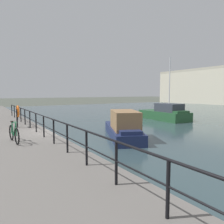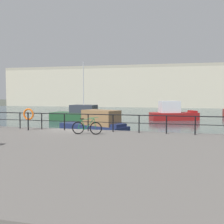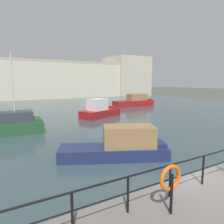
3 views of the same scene
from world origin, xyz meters
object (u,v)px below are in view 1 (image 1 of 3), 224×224
object	(u,v)px
moored_harbor_tender	(123,127)
parked_bicycle	(14,134)
moored_white_yacht	(165,113)
life_ring_stand	(18,112)

from	to	relation	value
moored_harbor_tender	parked_bicycle	xyz separation A→B (m)	(1.78, -7.25, 0.62)
moored_white_yacht	parked_bicycle	world-z (taller)	moored_white_yacht
moored_white_yacht	parked_bicycle	bearing A→B (deg)	-63.03
parked_bicycle	life_ring_stand	distance (m)	4.35
parked_bicycle	life_ring_stand	bearing A→B (deg)	164.64
moored_white_yacht	moored_harbor_tender	bearing A→B (deg)	-57.13
moored_harbor_tender	parked_bicycle	size ratio (longest dim) A/B	3.77
life_ring_stand	moored_white_yacht	bearing A→B (deg)	100.48
parked_bicycle	moored_harbor_tender	bearing A→B (deg)	99.32
moored_harbor_tender	parked_bicycle	distance (m)	7.49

